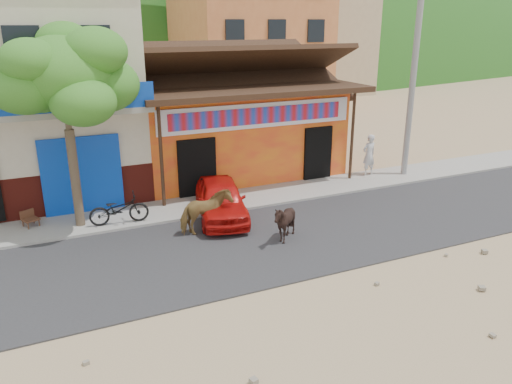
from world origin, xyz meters
TOP-DOWN VIEW (x-y plane):
  - ground at (0.00, 0.00)m, footprint 120.00×120.00m
  - road at (0.00, 2.50)m, footprint 60.00×5.00m
  - sidewalk at (0.00, 6.00)m, footprint 60.00×2.00m
  - dance_club at (2.00, 10.00)m, footprint 8.00×6.00m
  - cafe_building at (-5.50, 10.00)m, footprint 7.00×6.00m
  - apartment_front at (9.00, 24.00)m, footprint 9.00×9.00m
  - apartment_rear at (18.00, 30.00)m, footprint 8.00×8.00m
  - tree at (-4.60, 5.80)m, footprint 3.00×3.00m
  - utility_pole at (8.20, 6.00)m, footprint 0.24×0.24m
  - cow_tan at (-1.17, 3.79)m, footprint 1.65×0.96m
  - cow_dark at (0.69, 2.28)m, footprint 1.08×0.96m
  - red_car at (-0.33, 4.77)m, footprint 2.29×3.93m
  - scooter at (-3.46, 5.40)m, footprint 1.85×0.78m
  - pedestrian at (6.74, 6.48)m, footprint 0.65×0.47m
  - cafe_chair_right at (-6.00, 6.30)m, footprint 0.57×0.57m

SIDE VIEW (x-z plane):
  - ground at x=0.00m, z-range 0.00..0.00m
  - road at x=0.00m, z-range 0.00..0.04m
  - sidewalk at x=0.00m, z-range 0.00..0.12m
  - cafe_chair_right at x=-6.00m, z-range 0.12..1.04m
  - scooter at x=-3.46m, z-range 0.12..1.07m
  - cow_dark at x=0.69m, z-range 0.04..1.21m
  - red_car at x=-0.33m, z-range 0.04..1.30m
  - cow_tan at x=-1.17m, z-range 0.04..1.36m
  - pedestrian at x=6.74m, z-range 0.12..1.81m
  - dance_club at x=2.00m, z-range 0.00..3.60m
  - tree at x=-4.60m, z-range 0.12..6.12m
  - cafe_building at x=-5.50m, z-range 0.00..7.00m
  - utility_pole at x=8.20m, z-range 0.12..8.12m
  - apartment_rear at x=18.00m, z-range 0.00..10.00m
  - apartment_front at x=9.00m, z-range 0.00..12.00m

